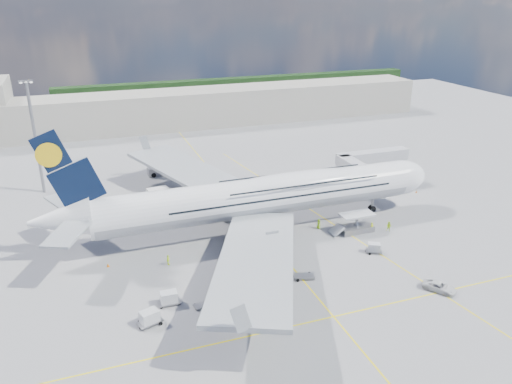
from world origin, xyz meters
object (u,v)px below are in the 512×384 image
object	(u,v)px
dolly_nose_far	(374,248)
cone_wing_right_inner	(242,273)
cone_tail	(108,265)
cone_nose	(416,192)
crew_nose	(372,227)
crew_loader	(389,227)
catering_truck_outer	(161,167)
dolly_row_c	(228,297)
catering_truck_inner	(161,196)
cone_wing_left_inner	(218,190)
crew_van	(319,224)
crew_wing	(168,260)
baggage_tug	(264,264)
dolly_nose_near	(304,276)
cone_wing_right_outer	(251,286)
dolly_row_b	(203,305)
dolly_back	(169,298)
jet_bridge	(367,162)
light_mast	(35,136)
cone_wing_left_outer	(146,193)
crew_tug	(285,268)
airliner	(261,196)
cargo_loader	(355,225)
service_van	(439,287)

from	to	relation	value
dolly_nose_far	cone_wing_right_inner	distance (m)	24.23
cone_tail	cone_nose	bearing A→B (deg)	8.58
crew_nose	crew_loader	distance (m)	3.31
catering_truck_outer	dolly_row_c	bearing A→B (deg)	-95.02
cone_wing_right_inner	catering_truck_inner	bearing A→B (deg)	102.07
cone_wing_left_inner	crew_van	bearing A→B (deg)	-62.68
catering_truck_outer	crew_wing	xyz separation A→B (m)	(-6.78, -45.38, -1.07)
baggage_tug	cone_wing_left_inner	xyz separation A→B (m)	(2.14, 35.91, -0.48)
crew_van	cone_wing_left_inner	world-z (taller)	crew_van
crew_loader	cone_wing_left_inner	size ratio (longest dim) A/B	3.56
dolly_nose_near	crew_van	size ratio (longest dim) A/B	1.91
dolly_nose_near	cone_wing_right_outer	world-z (taller)	cone_wing_right_outer
dolly_row_b	dolly_back	world-z (taller)	dolly_back
jet_bridge	light_mast	distance (m)	74.11
cone_nose	cone_wing_left_outer	xyz separation A→B (m)	(-58.49, 20.28, -0.00)
crew_van	cone_wing_left_inner	xyz separation A→B (m)	(-13.13, 25.41, -0.70)
cone_nose	dolly_row_c	bearing A→B (deg)	-152.94
crew_tug	cone_tail	xyz separation A→B (m)	(-27.02, 11.88, -0.61)
jet_bridge	catering_truck_inner	size ratio (longest dim) A/B	2.95
dolly_row_b	cone_wing_left_inner	size ratio (longest dim) A/B	5.12
crew_van	cone_tail	world-z (taller)	crew_van
cone_tail	dolly_nose_near	bearing A→B (deg)	-26.20
dolly_row_c	cone_tail	bearing A→B (deg)	135.86
airliner	cone_wing_left_outer	size ratio (longest dim) A/B	147.75
dolly_back	catering_truck_inner	xyz separation A→B (m)	(5.43, 38.18, 0.61)
dolly_nose_near	cone_wing_right_inner	xyz separation A→B (m)	(-9.00, 4.55, -0.07)
dolly_row_c	catering_truck_inner	world-z (taller)	catering_truck_inner
cone_nose	cargo_loader	bearing A→B (deg)	-151.57
jet_bridge	crew_tug	distance (m)	42.46
dolly_row_b	cone_wing_left_outer	xyz separation A→B (m)	(-1.43, 47.22, -0.05)
crew_van	dolly_back	bearing A→B (deg)	103.23
jet_bridge	crew_van	world-z (taller)	jet_bridge
service_van	jet_bridge	bearing A→B (deg)	39.08
crew_tug	service_van	bearing A→B (deg)	-14.46
dolly_nose_far	baggage_tug	bearing A→B (deg)	-155.56
crew_wing	cone_wing_left_outer	distance (m)	33.54
dolly_row_c	catering_truck_outer	world-z (taller)	catering_truck_outer
dolly_row_c	baggage_tug	distance (m)	11.39
airliner	light_mast	bearing A→B (deg)	139.00
baggage_tug	service_van	bearing A→B (deg)	-29.16
light_mast	dolly_back	bearing A→B (deg)	-70.92
cone_nose	dolly_nose_near	bearing A→B (deg)	-148.13
airliner	dolly_nose_near	xyz separation A→B (m)	(0.10, -19.23, -6.49)
dolly_row_c	service_van	distance (m)	32.41
catering_truck_inner	cone_tail	distance (m)	27.25
cone_wing_left_inner	jet_bridge	bearing A→B (deg)	-18.70
catering_truck_outer	cone_wing_right_inner	bearing A→B (deg)	-90.31
dolly_row_c	baggage_tug	world-z (taller)	dolly_row_c
baggage_tug	crew_nose	bearing A→B (deg)	18.21
crew_loader	cargo_loader	bearing A→B (deg)	-157.15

